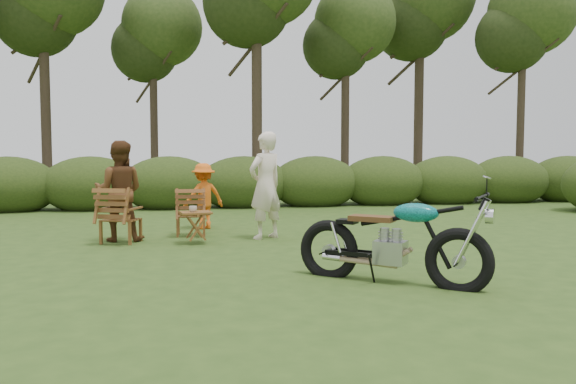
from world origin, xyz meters
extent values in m
plane|color=#2B4617|center=(0.00, 0.00, 0.00)|extent=(80.00, 80.00, 0.00)
cylinder|color=#34271C|center=(-5.50, 11.10, 3.60)|extent=(0.28, 0.28, 7.20)
cylinder|color=#34271C|center=(-2.50, 12.20, 3.15)|extent=(0.24, 0.24, 6.30)
sphere|color=#2B4118|center=(-2.50, 12.20, 5.11)|extent=(2.52, 2.52, 2.52)
cylinder|color=#34271C|center=(0.50, 10.00, 3.83)|extent=(0.30, 0.30, 7.65)
cylinder|color=#34271C|center=(3.50, 11.10, 3.24)|extent=(0.26, 0.26, 6.48)
sphere|color=#2B4118|center=(3.50, 11.10, 5.26)|extent=(2.59, 2.59, 2.59)
cylinder|color=#34271C|center=(6.50, 12.20, 3.96)|extent=(0.32, 0.32, 7.92)
sphere|color=#2B4118|center=(6.50, 12.20, 6.42)|extent=(3.17, 3.17, 3.17)
cylinder|color=#34271C|center=(9.00, 10.00, 3.42)|extent=(0.24, 0.24, 6.84)
sphere|color=#2B4118|center=(9.00, 10.00, 5.55)|extent=(2.74, 2.74, 2.74)
ellipsoid|color=#253714|center=(-6.00, 9.00, 0.63)|extent=(2.52, 1.68, 1.51)
ellipsoid|color=#253714|center=(-4.00, 9.00, 0.63)|extent=(2.52, 1.68, 1.51)
ellipsoid|color=#253714|center=(-2.00, 9.00, 0.63)|extent=(2.52, 1.68, 1.51)
ellipsoid|color=#253714|center=(0.00, 9.00, 0.63)|extent=(2.52, 1.68, 1.51)
ellipsoid|color=#253714|center=(2.00, 9.00, 0.63)|extent=(2.52, 1.68, 1.51)
ellipsoid|color=#253714|center=(4.00, 9.00, 0.63)|extent=(2.52, 1.68, 1.51)
ellipsoid|color=#253714|center=(6.00, 9.00, 0.63)|extent=(2.52, 1.68, 1.51)
ellipsoid|color=#253714|center=(8.00, 9.00, 0.63)|extent=(2.52, 1.68, 1.51)
ellipsoid|color=#253714|center=(10.00, 9.00, 0.63)|extent=(2.52, 1.68, 1.51)
imported|color=beige|center=(-1.54, 2.86, 0.57)|extent=(0.14, 0.14, 0.10)
imported|color=#F3DCC8|center=(-0.31, 3.22, 0.00)|extent=(0.80, 0.72, 1.83)
imported|color=#583219|center=(-2.74, 3.43, 0.00)|extent=(0.87, 0.70, 1.68)
imported|color=orange|center=(-1.29, 4.69, 0.00)|extent=(0.94, 0.73, 1.27)
camera|label=1|loc=(-1.78, -6.25, 1.47)|focal=35.00mm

